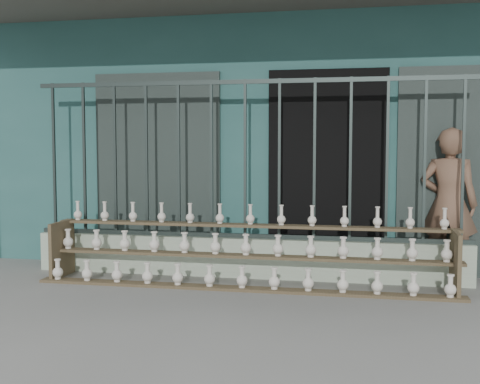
# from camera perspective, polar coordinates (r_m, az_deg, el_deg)

# --- Properties ---
(ground) EXTENTS (60.00, 60.00, 0.00)m
(ground) POSITION_cam_1_polar(r_m,az_deg,el_deg) (5.74, -1.96, -10.76)
(ground) COLOR slate
(workshop_building) EXTENTS (7.40, 6.60, 3.21)m
(workshop_building) POSITION_cam_1_polar(r_m,az_deg,el_deg) (9.71, 3.72, 5.08)
(workshop_building) COLOR #295854
(workshop_building) RESTS_ON ground
(parapet_wall) EXTENTS (5.00, 0.20, 0.45)m
(parapet_wall) POSITION_cam_1_polar(r_m,az_deg,el_deg) (6.93, 0.48, -6.21)
(parapet_wall) COLOR #B1C4A8
(parapet_wall) RESTS_ON ground
(security_fence) EXTENTS (5.00, 0.04, 1.80)m
(security_fence) POSITION_cam_1_polar(r_m,az_deg,el_deg) (6.82, 0.49, 3.11)
(security_fence) COLOR #283330
(security_fence) RESTS_ON parapet_wall
(shelf_rack) EXTENTS (4.50, 0.68, 0.85)m
(shelf_rack) POSITION_cam_1_polar(r_m,az_deg,el_deg) (6.49, 0.56, -5.71)
(shelf_rack) COLOR brown
(shelf_rack) RESTS_ON ground
(elderly_woman) EXTENTS (0.70, 0.54, 1.70)m
(elderly_woman) POSITION_cam_1_polar(r_m,az_deg,el_deg) (7.11, 19.18, -1.10)
(elderly_woman) COLOR brown
(elderly_woman) RESTS_ON ground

